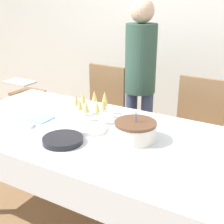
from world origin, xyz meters
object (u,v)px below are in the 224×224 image
person_standing (140,72)px  plate_stack_dessert (91,129)px  high_chair (27,99)px  dining_chair_far_right (195,131)px  champagne_tray (92,108)px  plate_stack_main (63,140)px  dining_chair_far_left (101,111)px  birthday_cake (135,131)px

person_standing → plate_stack_dessert: bearing=-84.9°
high_chair → person_standing: bearing=2.6°
dining_chair_far_right → person_standing: (-0.57, 0.09, 0.42)m
plate_stack_dessert → high_chair: bearing=149.6°
champagne_tray → dining_chair_far_right: bearing=47.8°
high_chair → plate_stack_main: bearing=-37.8°
person_standing → high_chair: (-1.40, -0.06, -0.47)m
person_standing → high_chair: bearing=-177.4°
dining_chair_far_left → plate_stack_main: size_ratio=3.88×
dining_chair_far_left → plate_stack_main: 1.17m
dining_chair_far_right → high_chair: size_ratio=1.37×
birthday_cake → person_standing: (-0.40, 0.91, 0.14)m
person_standing → birthday_cake: bearing=-66.2°
plate_stack_dessert → high_chair: size_ratio=0.29×
plate_stack_main → plate_stack_dessert: bearing=77.8°
plate_stack_dessert → person_standing: person_standing is taller
birthday_cake → champagne_tray: bearing=159.9°
dining_chair_far_left → plate_stack_dessert: size_ratio=4.66×
plate_stack_main → plate_stack_dessert: 0.24m
plate_stack_dessert → person_standing: (-0.08, 0.93, 0.18)m
dining_chair_far_right → birthday_cake: 0.88m
person_standing → high_chair: person_standing is taller
dining_chair_far_right → champagne_tray: 0.94m
dining_chair_far_right → person_standing: person_standing is taller
dining_chair_far_left → high_chair: (-1.03, 0.03, -0.05)m
birthday_cake → dining_chair_far_right: bearing=78.3°
champagne_tray → high_chair: bearing=153.3°
dining_chair_far_right → birthday_cake: (-0.17, -0.81, 0.28)m
birthday_cake → plate_stack_main: bearing=-144.6°
person_standing → champagne_tray: bearing=-92.1°
birthday_cake → champagne_tray: 0.46m
dining_chair_far_right → dining_chair_far_left: bearing=-180.0°
dining_chair_far_right → plate_stack_main: size_ratio=3.88×
dining_chair_far_left → birthday_cake: 1.15m
dining_chair_far_left → plate_stack_main: bearing=-69.8°
dining_chair_far_right → champagne_tray: bearing=-132.2°
champagne_tray → person_standing: person_standing is taller
champagne_tray → plate_stack_main: bearing=-82.1°
birthday_cake → champagne_tray: birthday_cake is taller
dining_chair_far_right → plate_stack_main: (-0.54, -1.07, 0.24)m
plate_stack_main → person_standing: size_ratio=0.16×
birthday_cake → plate_stack_dessert: 0.32m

